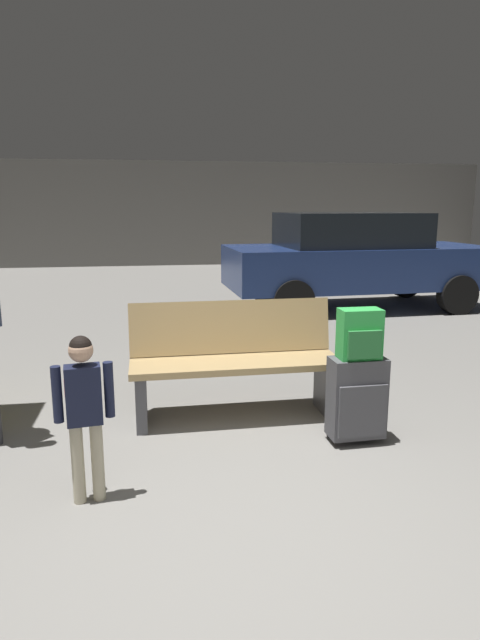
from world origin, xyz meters
The scene contains 7 objects.
ground_plane centered at (0.00, 4.00, -0.05)m, with size 18.00×18.00×0.10m, color gray.
garage_back_wall centered at (0.00, 12.86, 1.40)m, with size 18.00×0.12×2.80m, color slate.
bench centered at (0.18, 1.70, 0.44)m, with size 1.61×0.55×0.89m.
suitcase centered at (0.93, 1.08, 0.32)m, with size 0.39×0.24×0.60m.
backpack_bright centered at (0.93, 1.08, 0.77)m, with size 0.28×0.19×0.34m.
child centered at (-0.82, 0.58, 0.58)m, with size 0.32×0.19×0.95m.
parked_car_near centered at (2.74, 5.93, 0.81)m, with size 4.18×1.95×1.51m.
Camera 1 is at (-0.42, -2.28, 1.62)m, focal length 30.38 mm.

